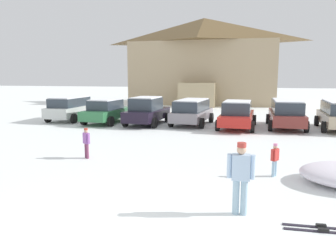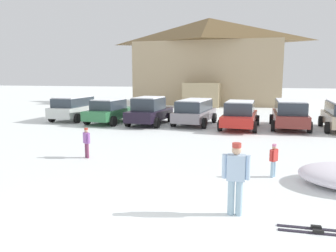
% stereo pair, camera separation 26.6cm
% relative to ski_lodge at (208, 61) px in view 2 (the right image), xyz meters
% --- Properties ---
extents(ground, '(160.00, 160.00, 0.00)m').
position_rel_ski_lodge_xyz_m(ground, '(2.48, -31.24, -4.72)').
color(ground, white).
extents(ski_lodge, '(16.00, 9.27, 9.32)m').
position_rel_ski_lodge_xyz_m(ski_lodge, '(0.00, 0.00, 0.00)').
color(ski_lodge, tan).
rests_on(ski_lodge, ground).
extents(parked_silver_wagon, '(2.21, 4.11, 1.66)m').
position_rel_ski_lodge_xyz_m(parked_silver_wagon, '(-7.22, -16.37, -3.83)').
color(parked_silver_wagon, silver).
rests_on(parked_silver_wagon, ground).
extents(parked_green_coupe, '(2.41, 4.35, 1.60)m').
position_rel_ski_lodge_xyz_m(parked_green_coupe, '(-4.22, -16.99, -3.91)').
color(parked_green_coupe, '#2F7243').
rests_on(parked_green_coupe, ground).
extents(parked_black_sedan, '(2.33, 4.43, 1.78)m').
position_rel_ski_lodge_xyz_m(parked_black_sedan, '(-1.45, -16.97, -3.84)').
color(parked_black_sedan, black).
rests_on(parked_black_sedan, ground).
extents(parked_grey_wagon, '(2.50, 4.49, 1.62)m').
position_rel_ski_lodge_xyz_m(parked_grey_wagon, '(1.37, -16.38, -3.84)').
color(parked_grey_wagon, gray).
rests_on(parked_grey_wagon, ground).
extents(parked_red_sedan, '(2.34, 4.83, 1.64)m').
position_rel_ski_lodge_xyz_m(parked_red_sedan, '(4.23, -17.09, -3.90)').
color(parked_red_sedan, red).
rests_on(parked_red_sedan, ground).
extents(parked_maroon_van, '(2.21, 4.81, 1.70)m').
position_rel_ski_lodge_xyz_m(parked_maroon_van, '(7.08, -16.37, -3.81)').
color(parked_maroon_van, maroon).
rests_on(parked_maroon_van, ground).
extents(skier_child_in_purple_jacket, '(0.35, 0.31, 1.16)m').
position_rel_ski_lodge_xyz_m(skier_child_in_purple_jacket, '(-1.16, -25.82, -4.07)').
color(skier_child_in_purple_jacket, '#753757').
rests_on(skier_child_in_purple_jacket, ground).
extents(skier_adult_in_blue_parka, '(0.62, 0.25, 1.67)m').
position_rel_ski_lodge_xyz_m(skier_adult_in_blue_parka, '(4.62, -29.70, -3.78)').
color(skier_adult_in_blue_parka, '#95B7CB').
rests_on(skier_adult_in_blue_parka, ground).
extents(skier_child_in_red_jacket, '(0.27, 0.33, 1.05)m').
position_rel_ski_lodge_xyz_m(skier_child_in_red_jacket, '(5.62, -26.56, -4.13)').
color(skier_child_in_red_jacket, '#98BCD4').
rests_on(skier_child_in_red_jacket, ground).
extents(pair_of_skis, '(1.44, 0.33, 0.08)m').
position_rel_ski_lodge_xyz_m(pair_of_skis, '(6.25, -30.10, -4.70)').
color(pair_of_skis, black).
rests_on(pair_of_skis, ground).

